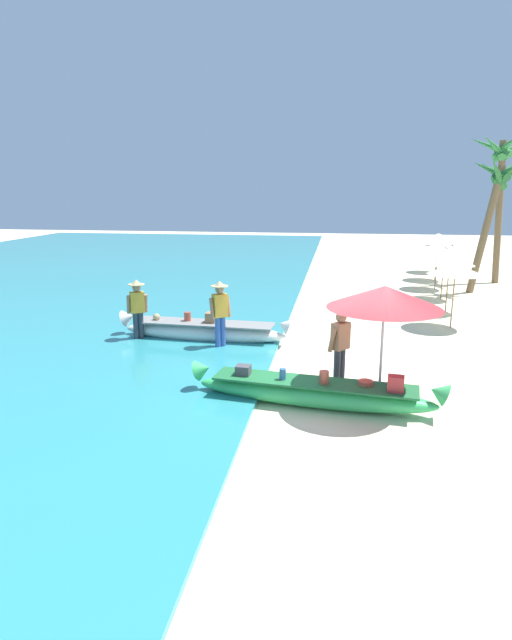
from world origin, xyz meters
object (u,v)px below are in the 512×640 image
Objects in this scene: person_vendor_hatted at (220,310)px; person_tourist_customer at (340,347)px; boat_green_foreground at (314,392)px; palm_tree_leaning_seaward at (498,186)px; boat_white_midground at (204,331)px; person_vendor_assistant at (137,306)px; palm_tree_tall_inland at (501,167)px; patio_umbrella_large at (385,298)px.

person_vendor_hatted is 3.89m from person_tourist_customer.
boat_green_foreground is 1.15m from person_tourist_customer.
boat_white_midground is at bearing -138.07° from palm_tree_leaning_seaward.
person_vendor_assistant is 16.81m from palm_tree_tall_inland.
patio_umbrella_large is at bearing -40.62° from person_tourist_customer.
patio_umbrella_large is 16.09m from palm_tree_tall_inland.
person_tourist_customer is 0.72× the size of patio_umbrella_large.
palm_tree_tall_inland is 1.21× the size of palm_tree_leaning_seaward.
palm_tree_tall_inland is at bearing 74.03° from palm_tree_leaning_seaward.
patio_umbrella_large is 0.45× the size of palm_tree_leaning_seaward.
boat_green_foreground is 6.14m from person_vendor_assistant.
person_vendor_hatted is 0.28× the size of palm_tree_tall_inland.
palm_tree_tall_inland is at bearing 68.75° from patio_umbrella_large.
boat_green_foreground is at bearing -120.02° from person_tourist_customer.
person_vendor_assistant is at bearing 143.10° from boat_green_foreground.
person_vendor_assistant is at bearing 150.09° from patio_umbrella_large.
boat_green_foreground is 4.22m from person_vendor_hatted.
palm_tree_tall_inland is at bearing 64.98° from boat_green_foreground.
patio_umbrella_large is at bearing 7.22° from boat_green_foreground.
palm_tree_leaning_seaward is (11.11, 8.71, 3.15)m from person_vendor_assistant.
boat_white_midground is at bearing -132.63° from palm_tree_tall_inland.
person_vendor_hatted is at bearing -129.21° from palm_tree_tall_inland.
person_vendor_hatted is at bearing 140.28° from patio_umbrella_large.
patio_umbrella_large is at bearing -111.25° from palm_tree_tall_inland.
person_tourist_customer is at bearing -114.72° from palm_tree_tall_inland.
boat_green_foreground is 5.05m from boat_white_midground.
person_tourist_customer reaches higher than boat_white_midground.
boat_white_midground is 2.68× the size of person_vendor_hatted.
boat_green_foreground is 14.38m from palm_tree_leaning_seaward.
person_vendor_hatted is 1.06× the size of person_tourist_customer.
person_vendor_assistant is at bearing -141.91° from palm_tree_leaning_seaward.
palm_tree_leaning_seaward is (6.23, 12.37, 3.85)m from boat_green_foreground.
palm_tree_tall_inland reaches higher than boat_white_midground.
boat_white_midground is at bearing 131.77° from person_vendor_hatted.
person_vendor_assistant is 14.46m from palm_tree_leaning_seaward.
boat_white_midground is at bearing 138.87° from person_tourist_customer.
boat_white_midground is at bearing 138.96° from patio_umbrella_large.
person_tourist_customer is 0.32× the size of palm_tree_leaning_seaward.
patio_umbrella_large is at bearing -39.72° from person_vendor_hatted.
patio_umbrella_large reaches higher than person_tourist_customer.
boat_white_midground reaches higher than boat_green_foreground.
palm_tree_leaning_seaward reaches higher than person_vendor_hatted.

